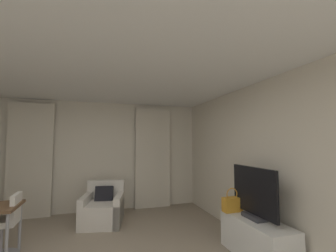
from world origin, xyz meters
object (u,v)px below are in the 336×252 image
(tv_flatscreen, at_px, (254,194))
(handbag_primary, at_px, (232,204))
(tv_console, at_px, (257,239))
(desk_chair, at_px, (4,229))
(armchair, at_px, (103,209))

(tv_flatscreen, distance_m, handbag_primary, 0.45)
(tv_console, bearing_deg, desk_chair, 162.31)
(desk_chair, height_order, tv_console, desk_chair)
(tv_console, relative_size, tv_flatscreen, 1.26)
(tv_flatscreen, bearing_deg, desk_chair, 162.86)
(tv_console, distance_m, handbag_primary, 0.58)
(desk_chair, bearing_deg, tv_flatscreen, -17.14)
(armchair, relative_size, desk_chair, 1.11)
(armchair, height_order, handbag_primary, handbag_primary)
(armchair, height_order, tv_flatscreen, tv_flatscreen)
(desk_chair, relative_size, handbag_primary, 2.39)
(armchair, xyz_separation_m, desk_chair, (-1.37, -0.98, 0.11))
(desk_chair, relative_size, tv_flatscreen, 0.97)
(tv_flatscreen, xyz_separation_m, handbag_primary, (-0.12, 0.37, -0.22))
(armchair, bearing_deg, tv_console, -45.28)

